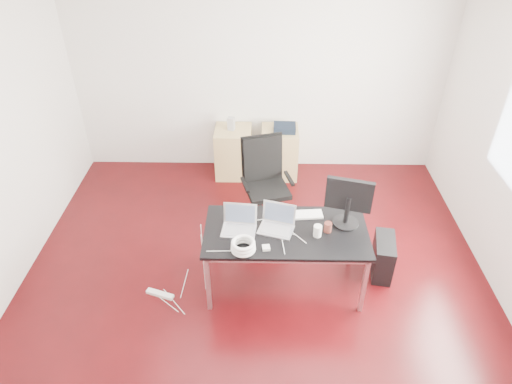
{
  "coord_description": "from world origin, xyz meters",
  "views": [
    {
      "loc": [
        0.07,
        -3.34,
        3.61
      ],
      "look_at": [
        0.0,
        0.55,
        0.85
      ],
      "focal_mm": 32.0,
      "sensor_mm": 36.0,
      "label": 1
    }
  ],
  "objects_px": {
    "office_chair": "(265,179)",
    "pc_tower": "(383,257)",
    "filing_cabinet_right": "(279,152)",
    "desk": "(286,235)",
    "filing_cabinet_left": "(234,152)"
  },
  "relations": [
    {
      "from": "office_chair",
      "to": "pc_tower",
      "type": "relative_size",
      "value": 2.4
    },
    {
      "from": "office_chair",
      "to": "pc_tower",
      "type": "bearing_deg",
      "value": -51.32
    },
    {
      "from": "filing_cabinet_right",
      "to": "pc_tower",
      "type": "distance_m",
      "value": 2.24
    },
    {
      "from": "desk",
      "to": "office_chair",
      "type": "relative_size",
      "value": 1.48
    },
    {
      "from": "office_chair",
      "to": "filing_cabinet_left",
      "type": "bearing_deg",
      "value": 97.31
    },
    {
      "from": "filing_cabinet_right",
      "to": "pc_tower",
      "type": "bearing_deg",
      "value": -61.52
    },
    {
      "from": "desk",
      "to": "filing_cabinet_right",
      "type": "bearing_deg",
      "value": 90.07
    },
    {
      "from": "filing_cabinet_right",
      "to": "pc_tower",
      "type": "xyz_separation_m",
      "value": [
        1.07,
        -1.97,
        -0.13
      ]
    },
    {
      "from": "office_chair",
      "to": "pc_tower",
      "type": "height_order",
      "value": "office_chair"
    },
    {
      "from": "filing_cabinet_left",
      "to": "pc_tower",
      "type": "height_order",
      "value": "filing_cabinet_left"
    },
    {
      "from": "pc_tower",
      "to": "office_chair",
      "type": "bearing_deg",
      "value": 153.84
    },
    {
      "from": "desk",
      "to": "pc_tower",
      "type": "distance_m",
      "value": 1.17
    },
    {
      "from": "desk",
      "to": "pc_tower",
      "type": "xyz_separation_m",
      "value": [
        1.06,
        0.19,
        -0.46
      ]
    },
    {
      "from": "desk",
      "to": "filing_cabinet_left",
      "type": "xyz_separation_m",
      "value": [
        -0.65,
        2.16,
        -0.33
      ]
    },
    {
      "from": "office_chair",
      "to": "filing_cabinet_right",
      "type": "xyz_separation_m",
      "value": [
        0.2,
        1.05,
        -0.26
      ]
    }
  ]
}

